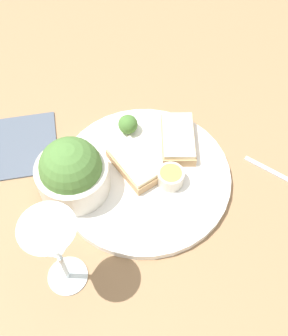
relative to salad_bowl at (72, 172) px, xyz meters
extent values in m
plane|color=#93704C|center=(0.06, 0.10, -0.06)|extent=(4.00, 4.00, 0.00)
cylinder|color=white|center=(0.06, 0.10, -0.05)|extent=(0.30, 0.30, 0.01)
cylinder|color=silver|center=(0.00, 0.00, -0.02)|extent=(0.12, 0.12, 0.06)
sphere|color=#4C7A38|center=(0.00, 0.00, 0.01)|extent=(0.10, 0.10, 0.10)
cylinder|color=beige|center=(0.09, 0.13, -0.03)|extent=(0.04, 0.04, 0.03)
cylinder|color=tan|center=(0.09, 0.13, -0.02)|extent=(0.04, 0.04, 0.01)
cube|color=tan|center=(0.04, 0.19, -0.03)|extent=(0.12, 0.11, 0.02)
cube|color=beige|center=(0.04, 0.19, -0.02)|extent=(0.11, 0.10, 0.01)
cube|color=tan|center=(0.04, 0.10, -0.03)|extent=(0.10, 0.06, 0.02)
cube|color=beige|center=(0.04, 0.10, -0.02)|extent=(0.10, 0.06, 0.01)
cylinder|color=silver|center=(0.12, -0.10, -0.05)|extent=(0.06, 0.06, 0.01)
cylinder|color=silver|center=(0.12, -0.10, -0.02)|extent=(0.01, 0.01, 0.07)
cone|color=silver|center=(0.12, -0.10, 0.06)|extent=(0.07, 0.07, 0.09)
sphere|color=#477533|center=(-0.04, 0.14, -0.03)|extent=(0.04, 0.04, 0.04)
cube|color=#4C5666|center=(-0.14, -0.03, -0.05)|extent=(0.19, 0.19, 0.01)
camera|label=1|loc=(0.35, -0.15, 0.56)|focal=45.00mm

